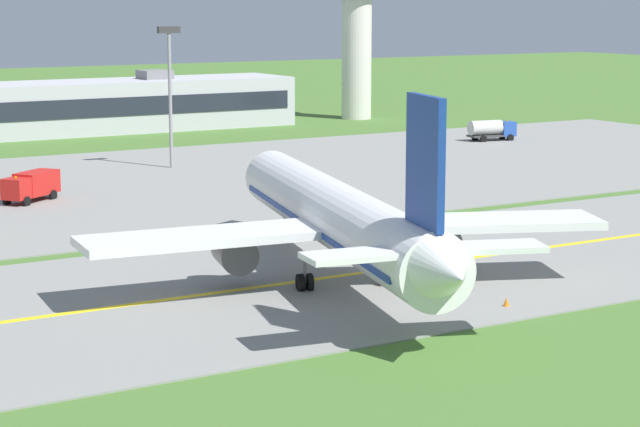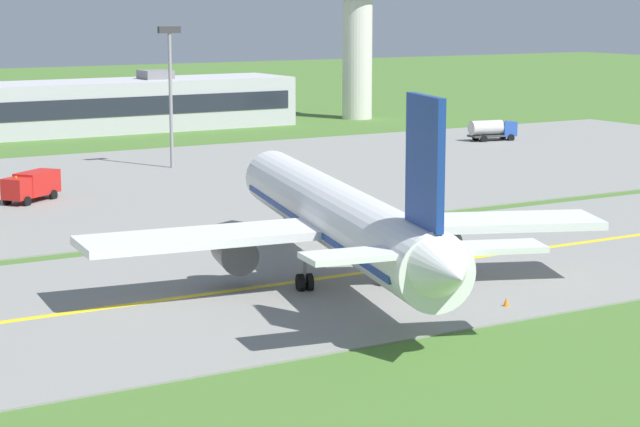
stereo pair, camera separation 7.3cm
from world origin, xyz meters
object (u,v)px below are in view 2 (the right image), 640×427
at_px(airplane_lead, 339,218).
at_px(apron_light_mast, 170,79).
at_px(service_truck_fuel, 492,129).
at_px(service_truck_pushback, 31,185).
at_px(control_tower, 357,21).

height_order(airplane_lead, apron_light_mast, apron_light_mast).
distance_m(airplane_lead, apron_light_mast, 54.65).
height_order(airplane_lead, service_truck_fuel, airplane_lead).
bearing_deg(service_truck_pushback, airplane_lead, -80.29).
bearing_deg(service_truck_fuel, service_truck_pushback, -166.25).
height_order(service_truck_fuel, control_tower, control_tower).
xyz_separation_m(service_truck_fuel, service_truck_pushback, (-63.75, -15.60, -0.00)).
xyz_separation_m(control_tower, apron_light_mast, (-46.02, -35.74, -5.00)).
relative_size(service_truck_pushback, control_tower, 0.26).
xyz_separation_m(airplane_lead, control_tower, (58.50, 88.69, 10.19)).
height_order(control_tower, apron_light_mast, control_tower).
xyz_separation_m(airplane_lead, service_truck_fuel, (56.98, 55.15, -2.60)).
height_order(airplane_lead, control_tower, control_tower).
bearing_deg(airplane_lead, service_truck_fuel, 44.06).
bearing_deg(airplane_lead, service_truck_pushback, 99.71).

